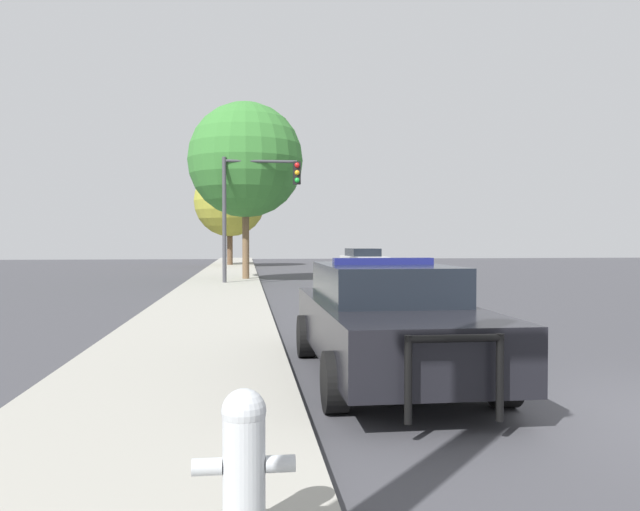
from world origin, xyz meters
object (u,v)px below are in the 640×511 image
object	(u,v)px
car_background_oncoming	(363,260)
tree_sidewalk_mid	(246,160)
tree_sidewalk_far	(230,201)
fire_hydrant	(244,459)
police_car	(386,318)
traffic_light	(255,195)

from	to	relation	value
car_background_oncoming	tree_sidewalk_mid	xyz separation A→B (m)	(-6.32, -5.82, 4.54)
tree_sidewalk_far	fire_hydrant	bearing A→B (deg)	-88.47
fire_hydrant	tree_sidewalk_far	bearing A→B (deg)	91.53
police_car	traffic_light	size ratio (longest dim) A/B	1.04
car_background_oncoming	tree_sidewalk_mid	size ratio (longest dim) A/B	0.57
car_background_oncoming	tree_sidewalk_mid	bearing A→B (deg)	39.63
car_background_oncoming	tree_sidewalk_far	size ratio (longest dim) A/B	0.65
traffic_light	tree_sidewalk_mid	bearing A→B (deg)	99.09
tree_sidewalk_far	tree_sidewalk_mid	bearing A→B (deg)	-86.10
traffic_light	fire_hydrant	bearing A→B (deg)	-91.07
tree_sidewalk_far	traffic_light	bearing A→B (deg)	-85.42
police_car	fire_hydrant	world-z (taller)	police_car
traffic_light	tree_sidewalk_far	bearing A→B (deg)	94.58
fire_hydrant	tree_sidewalk_mid	size ratio (longest dim) A/B	0.11
police_car	traffic_light	xyz separation A→B (m)	(-1.44, 16.93, 2.83)
car_background_oncoming	tree_sidewalk_mid	world-z (taller)	tree_sidewalk_mid
traffic_light	car_background_oncoming	bearing A→B (deg)	54.09
police_car	tree_sidewalk_mid	world-z (taller)	tree_sidewalk_mid
police_car	fire_hydrant	distance (m)	4.89
police_car	fire_hydrant	size ratio (longest dim) A/B	6.17
fire_hydrant	tree_sidewalk_mid	xyz separation A→B (m)	(0.02, 23.83, 4.70)
fire_hydrant	car_background_oncoming	world-z (taller)	car_background_oncoming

